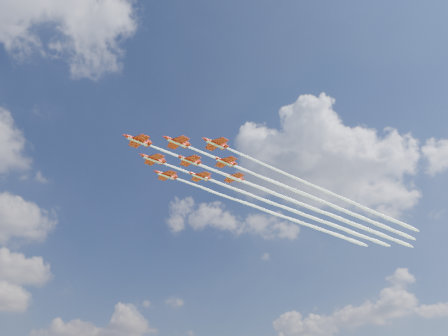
# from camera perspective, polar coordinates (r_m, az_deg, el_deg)

# --- Properties ---
(jet_lead) EXTENTS (135.71, 11.47, 2.41)m
(jet_lead) POSITION_cam_1_polar(r_m,az_deg,el_deg) (169.86, 8.02, -3.86)
(jet_lead) COLOR #B31709
(jet_row2_port) EXTENTS (135.71, 11.47, 2.41)m
(jet_row2_port) POSITION_cam_1_polar(r_m,az_deg,el_deg) (172.66, 11.83, -3.93)
(jet_row2_port) COLOR #B31709
(jet_row2_starb) EXTENTS (135.71, 11.47, 2.41)m
(jet_row2_starb) POSITION_cam_1_polar(r_m,az_deg,el_deg) (180.57, 8.50, -5.34)
(jet_row2_starb) COLOR #B31709
(jet_row3_port) EXTENTS (135.71, 11.47, 2.41)m
(jet_row3_port) POSITION_cam_1_polar(r_m,az_deg,el_deg) (176.20, 15.51, -3.99)
(jet_row3_port) COLOR #B31709
(jet_row3_centre) EXTENTS (135.71, 11.47, 2.41)m
(jet_row3_centre) POSITION_cam_1_polar(r_m,az_deg,el_deg) (183.44, 12.09, -5.39)
(jet_row3_centre) COLOR #B31709
(jet_row3_starb) EXTENTS (135.71, 11.47, 2.41)m
(jet_row3_starb) POSITION_cam_1_polar(r_m,az_deg,el_deg) (191.39, 8.92, -6.66)
(jet_row3_starb) COLOR #B31709
(jet_row4_port) EXTENTS (135.71, 11.47, 2.41)m
(jet_row4_port) POSITION_cam_1_polar(r_m,az_deg,el_deg) (187.01, 15.55, -5.41)
(jet_row4_port) COLOR #B31709
(jet_row4_starb) EXTENTS (135.71, 11.47, 2.41)m
(jet_row4_starb) POSITION_cam_1_polar(r_m,az_deg,el_deg) (194.33, 12.31, -6.68)
(jet_row4_starb) COLOR #B31709
(jet_tail) EXTENTS (135.71, 11.47, 2.41)m
(jet_tail) POSITION_cam_1_polar(r_m,az_deg,el_deg) (197.92, 15.59, -6.68)
(jet_tail) COLOR #B31709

